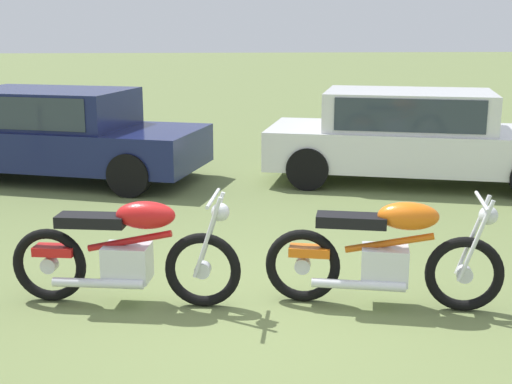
# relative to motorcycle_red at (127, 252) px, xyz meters

# --- Properties ---
(ground_plane) EXTENTS (120.00, 120.00, 0.00)m
(ground_plane) POSITION_rel_motorcycle_red_xyz_m (1.15, -0.23, -0.48)
(ground_plane) COLOR olive
(motorcycle_red) EXTENTS (2.03, 0.68, 1.02)m
(motorcycle_red) POSITION_rel_motorcycle_red_xyz_m (0.00, 0.00, 0.00)
(motorcycle_red) COLOR black
(motorcycle_red) RESTS_ON ground
(motorcycle_orange) EXTENTS (2.02, 0.78, 1.02)m
(motorcycle_orange) POSITION_rel_motorcycle_red_xyz_m (2.24, -0.23, 0.00)
(motorcycle_orange) COLOR black
(motorcycle_orange) RESTS_ON ground
(car_navy) EXTENTS (4.92, 3.19, 1.43)m
(car_navy) POSITION_rel_motorcycle_red_xyz_m (-1.68, 5.36, 0.32)
(car_navy) COLOR #161E4C
(car_navy) RESTS_ON ground
(car_white) EXTENTS (4.92, 3.04, 1.43)m
(car_white) POSITION_rel_motorcycle_red_xyz_m (3.94, 4.67, 0.32)
(car_white) COLOR silver
(car_white) RESTS_ON ground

